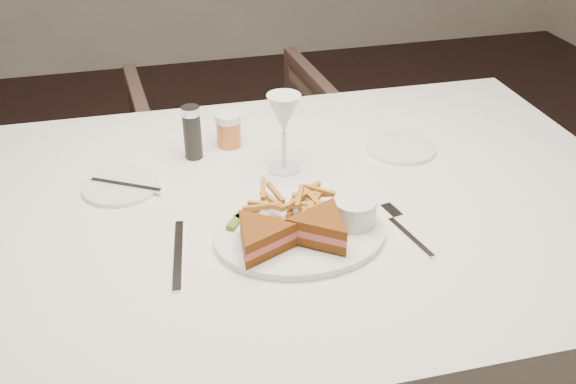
# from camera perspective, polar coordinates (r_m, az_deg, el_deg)

# --- Properties ---
(ground) EXTENTS (5.00, 5.00, 0.00)m
(ground) POSITION_cam_1_polar(r_m,az_deg,el_deg) (2.09, 1.95, -12.06)
(ground) COLOR black
(ground) RESTS_ON ground
(table) EXTENTS (1.52, 1.02, 0.75)m
(table) POSITION_cam_1_polar(r_m,az_deg,el_deg) (1.53, -0.48, -12.65)
(table) COLOR white
(table) RESTS_ON ground
(chair_far) EXTENTS (0.71, 0.67, 0.69)m
(chair_far) POSITION_cam_1_polar(r_m,az_deg,el_deg) (2.33, -4.73, 3.42)
(chair_far) COLOR #4B382E
(chair_far) RESTS_ON ground
(table_setting) EXTENTS (0.79, 0.64, 0.18)m
(table_setting) POSITION_cam_1_polar(r_m,az_deg,el_deg) (1.24, -0.17, -0.36)
(table_setting) COLOR white
(table_setting) RESTS_ON table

